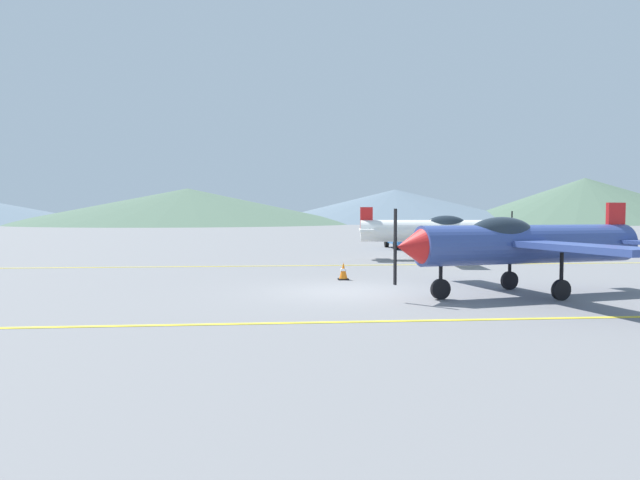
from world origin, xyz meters
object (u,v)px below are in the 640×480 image
Objects in this scene: airplane_near at (520,243)px; traffic_cone_front at (343,271)px; car_sedan at (405,235)px; airplane_mid at (434,230)px.

airplane_near is 14.44× the size of traffic_cone_front.
airplane_near is 1.97× the size of car_sedan.
airplane_mid reaches higher than car_sedan.
car_sedan is at bearing 85.49° from airplane_mid.
traffic_cone_front is at bearing -110.71° from car_sedan.
airplane_near is at bearing -42.70° from traffic_cone_front.
airplane_near is at bearing -95.13° from car_sedan.
airplane_near and airplane_mid have the same top height.
airplane_near reaches higher than traffic_cone_front.
traffic_cone_front is (-5.46, -7.71, -1.15)m from airplane_mid.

